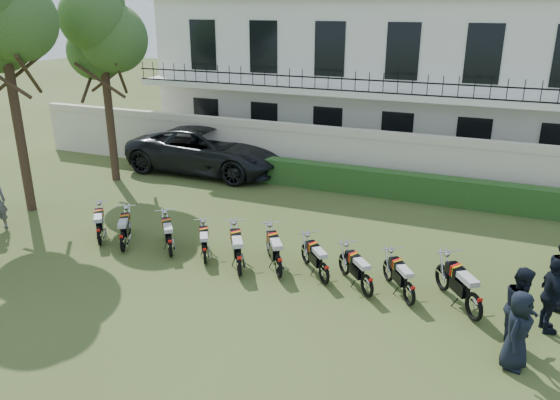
{
  "coord_description": "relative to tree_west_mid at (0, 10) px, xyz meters",
  "views": [
    {
      "loc": [
        5.55,
        -12.28,
        6.87
      ],
      "look_at": [
        -0.69,
        2.71,
        1.01
      ],
      "focal_mm": 35.0,
      "sensor_mm": 36.0,
      "label": 1
    }
  ],
  "objects": [
    {
      "name": "motorcycle_7",
      "position": [
        12.41,
        -1.46,
        -6.2
      ],
      "size": [
        1.32,
        1.44,
        1.01
      ],
      "rotation": [
        0.0,
        0.0,
        0.74
      ],
      "color": "black",
      "rests_on": "ground"
    },
    {
      "name": "motorcycle_9",
      "position": [
        14.92,
        -1.56,
        -6.13
      ],
      "size": [
        1.3,
        1.8,
        1.16
      ],
      "rotation": [
        0.0,
        0.0,
        0.61
      ],
      "color": "black",
      "rests_on": "ground"
    },
    {
      "name": "motorcycle_2",
      "position": [
        6.66,
        -1.39,
        -6.2
      ],
      "size": [
        1.24,
        1.53,
        1.03
      ],
      "rotation": [
        0.0,
        0.0,
        0.67
      ],
      "color": "black",
      "rests_on": "ground"
    },
    {
      "name": "motorcycle_4",
      "position": [
        9.0,
        -1.67,
        -6.16
      ],
      "size": [
        1.16,
        1.79,
        1.11
      ],
      "rotation": [
        0.0,
        0.0,
        0.56
      ],
      "color": "black",
      "rests_on": "ground"
    },
    {
      "name": "hedge",
      "position": [
        10.46,
        6.2,
        -6.17
      ],
      "size": [
        18.0,
        0.6,
        1.0
      ],
      "primitive_type": "cube",
      "color": "#163E19",
      "rests_on": "ground"
    },
    {
      "name": "suv",
      "position": [
        3.41,
        6.52,
        -5.71
      ],
      "size": [
        6.89,
        3.18,
        1.91
      ],
      "primitive_type": "imported",
      "rotation": [
        0.0,
        0.0,
        1.57
      ],
      "color": "black",
      "rests_on": "ground"
    },
    {
      "name": "ground",
      "position": [
        9.46,
        -1.0,
        -6.67
      ],
      "size": [
        100.0,
        100.0,
        0.0
      ],
      "primitive_type": "plane",
      "color": "#3A471C",
      "rests_on": "ground"
    },
    {
      "name": "tree_west_near",
      "position": [
        0.5,
        4.0,
        -0.78
      ],
      "size": [
        3.4,
        3.2,
        7.9
      ],
      "color": "#473323",
      "rests_on": "ground"
    },
    {
      "name": "officer_2",
      "position": [
        16.45,
        -1.36,
        -5.79
      ],
      "size": [
        0.69,
        1.11,
        1.76
      ],
      "primitive_type": "imported",
      "rotation": [
        0.0,
        0.0,
        1.84
      ],
      "color": "black",
      "rests_on": "ground"
    },
    {
      "name": "building",
      "position": [
        9.46,
        12.96,
        -2.96
      ],
      "size": [
        20.4,
        9.6,
        7.4
      ],
      "color": "silver",
      "rests_on": "ground"
    },
    {
      "name": "perimeter_wall",
      "position": [
        9.46,
        7.0,
        -5.5
      ],
      "size": [
        30.0,
        0.35,
        2.3
      ],
      "color": "beige",
      "rests_on": "ground"
    },
    {
      "name": "officer_1",
      "position": [
        15.83,
        -2.14,
        -5.77
      ],
      "size": [
        0.78,
        0.94,
        1.79
      ],
      "primitive_type": "imported",
      "rotation": [
        0.0,
        0.0,
        1.69
      ],
      "color": "black",
      "rests_on": "ground"
    },
    {
      "name": "motorcycle_0",
      "position": [
        4.27,
        -1.54,
        -6.2
      ],
      "size": [
        1.22,
        1.54,
        1.02
      ],
      "rotation": [
        0.0,
        0.0,
        0.66
      ],
      "color": "black",
      "rests_on": "ground"
    },
    {
      "name": "motorcycle_6",
      "position": [
        11.23,
        -1.22,
        -6.21
      ],
      "size": [
        1.29,
        1.43,
        1.0
      ],
      "rotation": [
        0.0,
        0.0,
        0.73
      ],
      "color": "black",
      "rests_on": "ground"
    },
    {
      "name": "motorcycle_8",
      "position": [
        13.44,
        -1.44,
        -6.21
      ],
      "size": [
        1.13,
        1.55,
        1.0
      ],
      "rotation": [
        0.0,
        0.0,
        0.61
      ],
      "color": "black",
      "rests_on": "ground"
    },
    {
      "name": "officer_0",
      "position": [
        15.79,
        -3.01,
        -5.83
      ],
      "size": [
        0.73,
        0.93,
        1.67
      ],
      "primitive_type": "imported",
      "rotation": [
        0.0,
        0.0,
        1.3
      ],
      "color": "black",
      "rests_on": "ground"
    },
    {
      "name": "motorcycle_1",
      "position": [
        5.2,
        -1.64,
        -6.19
      ],
      "size": [
        1.03,
        1.68,
        1.03
      ],
      "rotation": [
        0.0,
        0.0,
        0.53
      ],
      "color": "black",
      "rests_on": "ground"
    },
    {
      "name": "motorcycle_3",
      "position": [
        7.8,
        -1.41,
        -6.24
      ],
      "size": [
        0.96,
        1.51,
        0.94
      ],
      "rotation": [
        0.0,
        0.0,
        0.54
      ],
      "color": "black",
      "rests_on": "ground"
    },
    {
      "name": "motorcycle_5",
      "position": [
        10.01,
        -1.35,
        -6.16
      ],
      "size": [
        1.19,
        1.72,
        1.09
      ],
      "rotation": [
        0.0,
        0.0,
        0.59
      ],
      "color": "black",
      "rests_on": "ground"
    },
    {
      "name": "tree_west_mid",
      "position": [
        0.0,
        0.0,
        0.0
      ],
      "size": [
        3.4,
        3.2,
        8.82
      ],
      "color": "#473323",
      "rests_on": "ground"
    }
  ]
}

